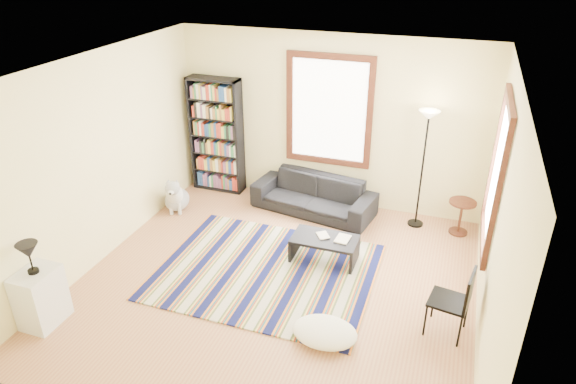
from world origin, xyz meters
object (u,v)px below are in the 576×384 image
(bookshelf, at_px, (217,135))
(folding_chair, at_px, (449,301))
(floor_cushion, at_px, (325,332))
(side_table, at_px, (460,217))
(sofa, at_px, (314,195))
(dog, at_px, (176,193))
(floor_lamp, at_px, (422,171))
(coffee_table, at_px, (324,249))
(white_cabinet, at_px, (41,297))

(bookshelf, xyz_separation_m, folding_chair, (4.08, -2.53, -0.57))
(floor_cushion, height_order, side_table, side_table)
(sofa, xyz_separation_m, bookshelf, (-1.83, 0.27, 0.71))
(dog, bearing_deg, sofa, 0.22)
(bookshelf, relative_size, floor_lamp, 1.08)
(floor_lamp, height_order, side_table, floor_lamp)
(coffee_table, height_order, folding_chair, folding_chair)
(bookshelf, bearing_deg, white_cabinet, -95.41)
(sofa, relative_size, white_cabinet, 2.83)
(white_cabinet, bearing_deg, side_table, 39.40)
(floor_cushion, bearing_deg, coffee_table, 105.81)
(bookshelf, bearing_deg, floor_cushion, -47.80)
(floor_cushion, relative_size, folding_chair, 0.87)
(side_table, height_order, white_cabinet, white_cabinet)
(floor_lamp, height_order, dog, floor_lamp)
(bookshelf, bearing_deg, coffee_table, -33.74)
(coffee_table, xyz_separation_m, folding_chair, (1.69, -0.94, 0.25))
(bookshelf, height_order, floor_cushion, bookshelf)
(sofa, bearing_deg, dog, -152.49)
(sofa, bearing_deg, coffee_table, -57.60)
(sofa, height_order, coffee_table, sofa)
(floor_cushion, relative_size, side_table, 1.38)
(side_table, relative_size, white_cabinet, 0.77)
(coffee_table, height_order, floor_cushion, coffee_table)
(bookshelf, bearing_deg, folding_chair, -31.84)
(sofa, relative_size, side_table, 3.67)
(folding_chair, bearing_deg, floor_lamp, 113.71)
(floor_cushion, bearing_deg, bookshelf, 132.20)
(white_cabinet, bearing_deg, dog, 88.83)
(bookshelf, xyz_separation_m, dog, (-0.31, -0.96, -0.70))
(floor_lamp, distance_m, side_table, 0.93)
(side_table, relative_size, folding_chair, 0.63)
(floor_lamp, xyz_separation_m, white_cabinet, (-3.85, -3.73, -0.58))
(floor_lamp, bearing_deg, white_cabinet, -135.89)
(sofa, bearing_deg, side_table, 11.04)
(floor_lamp, xyz_separation_m, folding_chair, (0.60, -2.36, -0.50))
(bookshelf, height_order, folding_chair, bookshelf)
(sofa, height_order, dog, dog)
(folding_chair, bearing_deg, sofa, 144.30)
(bookshelf, height_order, white_cabinet, bookshelf)
(floor_cushion, distance_m, side_table, 3.18)
(sofa, distance_m, folding_chair, 3.19)
(coffee_table, height_order, white_cabinet, white_cabinet)
(side_table, height_order, dog, dog)
(floor_cushion, height_order, floor_lamp, floor_lamp)
(coffee_table, relative_size, side_table, 1.67)
(floor_lamp, bearing_deg, bookshelf, 177.21)
(side_table, xyz_separation_m, dog, (-4.44, -0.74, 0.03))
(bookshelf, xyz_separation_m, side_table, (4.13, -0.22, -0.73))
(floor_lamp, relative_size, folding_chair, 2.16)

